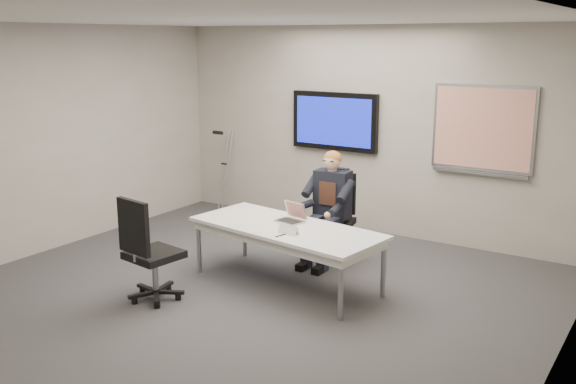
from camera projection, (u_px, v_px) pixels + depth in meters
The scene contains 15 objects.
floor at pixel (236, 301), 6.56m from camera, with size 6.00×6.00×0.02m, color #343436.
ceiling at pixel (230, 18), 5.91m from camera, with size 6.00×6.00×0.02m, color white.
wall_back at pixel (369, 131), 8.69m from camera, with size 6.00×0.02×2.80m, color #9E978F.
wall_left at pixel (38, 141), 7.82m from camera, with size 0.02×6.00×2.80m, color #9E978F.
wall_right at pixel (562, 210), 4.66m from camera, with size 0.02×6.00×2.80m, color #9E978F.
conference_table at pixel (286, 233), 6.89m from camera, with size 2.24×1.17×0.66m.
tv_display at pixel (334, 121), 8.88m from camera, with size 1.30×0.09×0.80m.
whiteboard at pixel (483, 130), 7.82m from camera, with size 1.25×0.08×1.10m.
office_chair_far at pixel (334, 232), 7.80m from camera, with size 0.58×0.58×1.03m.
office_chair_near at pixel (151, 269), 6.50m from camera, with size 0.59×0.59×1.10m.
seated_person at pixel (325, 220), 7.54m from camera, with size 0.43×0.73×1.34m.
crutch at pixel (225, 170), 9.88m from camera, with size 0.18×0.40×1.30m, color #9B9DA2, non-canonical shape.
laptop at pixel (292, 216), 7.05m from camera, with size 0.32×0.32×0.21m.
name_tent at pixel (288, 230), 6.59m from camera, with size 0.23×0.06×0.09m, color white, non-canonical shape.
pen at pixel (281, 235), 6.53m from camera, with size 0.01×0.01×0.14m, color black.
Camera 1 is at (3.76, -4.86, 2.61)m, focal length 40.00 mm.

